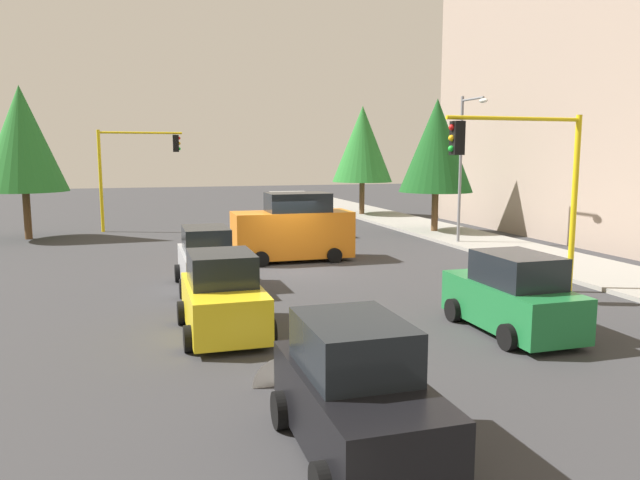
# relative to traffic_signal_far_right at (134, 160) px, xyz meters

# --- Properties ---
(ground_plane) EXTENTS (120.00, 120.00, 0.00)m
(ground_plane) POSITION_rel_traffic_signal_far_right_xyz_m (14.00, 5.69, -4.00)
(ground_plane) COLOR #353538
(sidewalk_kerb) EXTENTS (80.00, 4.00, 0.15)m
(sidewalk_kerb) POSITION_rel_traffic_signal_far_right_xyz_m (9.00, 16.19, -3.93)
(sidewalk_kerb) COLOR gray
(sidewalk_kerb) RESTS_ON ground
(lane_arrow_near) EXTENTS (2.40, 1.10, 1.10)m
(lane_arrow_near) POSITION_rel_traffic_signal_far_right_xyz_m (25.51, 2.69, -4.00)
(lane_arrow_near) COLOR silver
(lane_arrow_near) RESTS_ON ground
(apartment_block) EXTENTS (22.23, 9.30, 15.70)m
(apartment_block) POSITION_rel_traffic_signal_far_right_xyz_m (9.68, 24.19, 3.86)
(apartment_block) COLOR gray
(apartment_block) RESTS_ON ground
(traffic_signal_far_right) EXTENTS (0.36, 4.59, 5.65)m
(traffic_signal_far_right) POSITION_rel_traffic_signal_far_right_xyz_m (0.00, 0.00, 0.00)
(traffic_signal_far_right) COLOR yellow
(traffic_signal_far_right) RESTS_ON ground
(traffic_signal_near_left) EXTENTS (0.36, 4.59, 5.51)m
(traffic_signal_near_left) POSITION_rel_traffic_signal_far_right_xyz_m (20.00, 11.37, -0.09)
(traffic_signal_near_left) COLOR yellow
(traffic_signal_near_left) RESTS_ON ground
(street_lamp_curbside) EXTENTS (2.15, 0.28, 7.00)m
(street_lamp_curbside) POSITION_rel_traffic_signal_far_right_xyz_m (10.39, 14.89, 0.34)
(street_lamp_curbside) COLOR slate
(street_lamp_curbside) RESTS_ON ground
(tree_roadside_far) EXTENTS (4.17, 4.17, 7.62)m
(tree_roadside_far) POSITION_rel_traffic_signal_far_right_xyz_m (-4.00, 15.19, 1.00)
(tree_roadside_far) COLOR brown
(tree_roadside_far) RESTS_ON ground
(tree_opposite_side) EXTENTS (4.23, 4.23, 7.74)m
(tree_opposite_side) POSITION_rel_traffic_signal_far_right_xyz_m (2.00, -5.31, 1.07)
(tree_opposite_side) COLOR brown
(tree_opposite_side) RESTS_ON ground
(tree_roadside_mid) EXTENTS (3.98, 3.98, 7.27)m
(tree_roadside_mid) POSITION_rel_traffic_signal_far_right_xyz_m (6.00, 15.69, 0.76)
(tree_roadside_mid) COLOR brown
(tree_roadside_mid) RESTS_ON ground
(delivery_van_orange) EXTENTS (2.22, 4.80, 2.77)m
(delivery_van_orange) POSITION_rel_traffic_signal_far_right_xyz_m (12.00, 6.19, -2.72)
(delivery_van_orange) COLOR orange
(delivery_van_orange) RESTS_ON ground
(car_black) EXTENTS (3.72, 1.94, 1.98)m
(car_black) POSITION_rel_traffic_signal_far_right_xyz_m (27.83, 3.15, -3.11)
(car_black) COLOR black
(car_black) RESTS_ON ground
(car_blue) EXTENTS (3.93, 1.93, 1.98)m
(car_blue) POSITION_rel_traffic_signal_far_right_xyz_m (4.74, 8.62, -3.11)
(car_blue) COLOR blue
(car_blue) RESTS_ON ground
(car_green) EXTENTS (3.93, 1.97, 1.98)m
(car_green) POSITION_rel_traffic_signal_far_right_xyz_m (23.25, 8.87, -3.11)
(car_green) COLOR #1E7238
(car_green) RESTS_ON ground
(car_yellow) EXTENTS (3.65, 2.05, 1.98)m
(car_yellow) POSITION_rel_traffic_signal_far_right_xyz_m (21.33, 2.10, -3.11)
(car_yellow) COLOR yellow
(car_yellow) RESTS_ON ground
(car_silver) EXTENTS (4.00, 1.94, 1.98)m
(car_silver) POSITION_rel_traffic_signal_far_right_xyz_m (16.10, 2.27, -3.11)
(car_silver) COLOR #B2B5BA
(car_silver) RESTS_ON ground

